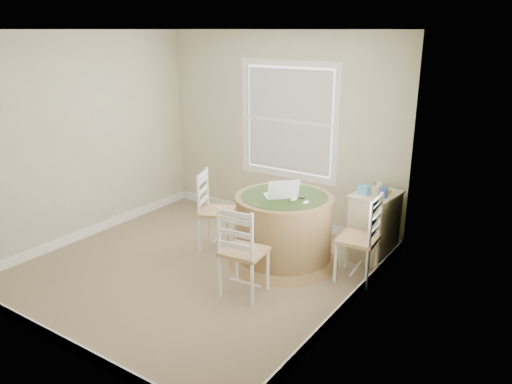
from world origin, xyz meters
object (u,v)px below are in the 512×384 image
Objects in this scene: round_table at (284,226)px; chair_right at (358,239)px; chair_left at (217,211)px; corner_chest at (374,225)px; chair_near at (244,251)px; laptop at (281,194)px.

round_table is 1.37× the size of chair_right.
chair_right is (1.78, 0.17, 0.00)m from chair_left.
chair_right reaches higher than corner_chest.
corner_chest is (1.72, 0.80, -0.07)m from chair_left.
chair_left is 1.90m from corner_chest.
chair_near reaches higher than corner_chest.
chair_left is 1.00× the size of chair_right.
round_table is at bearing -105.92° from chair_left.
laptop is 1.20m from corner_chest.
chair_left is 2.04× the size of laptop.
chair_right reaches higher than round_table.
chair_left is 1.18× the size of corner_chest.
round_table is 0.90m from chair_left.
chair_right is 0.64m from corner_chest.
chair_near is 1.00× the size of chair_right.
chair_left is at bearing -40.62° from laptop.
chair_right is at bearing -1.76° from round_table.
chair_left is 1.00× the size of chair_near.
chair_right is 0.97m from laptop.
chair_left is 1.78m from chair_right.
round_table reaches higher than corner_chest.
chair_near is at bearing -111.13° from corner_chest.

